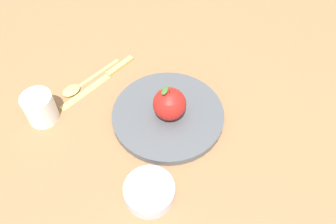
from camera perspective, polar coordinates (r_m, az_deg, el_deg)
The scene contains 7 objects.
ground_plane at distance 0.83m, azimuth -2.95°, elevation 0.27°, with size 2.40×2.40×0.00m, color olive.
dinner_plate at distance 0.81m, azimuth -0.00°, elevation -0.44°, with size 0.26×0.26×0.02m.
apple at distance 0.77m, azimuth 0.25°, elevation 1.33°, with size 0.08×0.08×0.09m.
side_bowl at distance 0.70m, azimuth -2.75°, elevation -12.87°, with size 0.10×0.10×0.03m.
cup at distance 0.83m, azimuth -20.47°, elevation 0.80°, with size 0.07×0.07×0.07m.
knife at distance 0.91m, azimuth -10.34°, elevation 5.69°, with size 0.17×0.18×0.01m.
spoon at distance 0.90m, azimuth -14.66°, elevation 4.18°, with size 0.14×0.14×0.01m.
Camera 1 is at (-0.03, 0.51, 0.65)m, focal length 36.87 mm.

